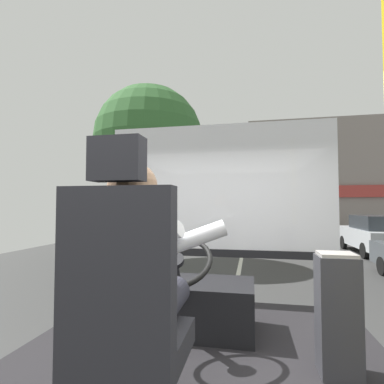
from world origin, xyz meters
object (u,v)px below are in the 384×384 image
Objects in this scene: parked_car_silver at (378,234)px; fare_box at (338,314)px; steering_console at (187,303)px; parked_car_red at (332,225)px; driver_seat at (126,316)px; parked_car_white at (310,220)px; bus_driver at (137,269)px.

fare_box is at bearing -111.72° from parked_car_silver.
steering_console reaches higher than parked_car_red.
parked_car_silver is (5.20, 11.20, -0.61)m from driver_seat.
parked_car_white reaches higher than parked_car_red.
driver_seat is at bearing -102.15° from parked_car_white.
parked_car_red is at bearing 76.22° from fare_box.
parked_car_red is (5.07, 17.19, -0.64)m from driver_seat.
steering_console is 0.26× the size of parked_car_white.
driver_seat is 22.52m from parked_car_white.
bus_driver is 0.75× the size of steering_console.
driver_seat is at bearing -106.44° from parked_car_red.
bus_driver is 22.41m from parked_car_white.
fare_box is (1.05, 0.65, -0.36)m from bus_driver.
bus_driver reaches higher than parked_car_red.
fare_box is (1.05, -0.45, 0.15)m from steering_console.
fare_box is 11.23m from parked_car_silver.
fare_box is at bearing 31.96° from bus_driver.
driver_seat is 17.94m from parked_car_red.
driver_seat is at bearing -143.52° from fare_box.
parked_car_silver is (5.20, 9.97, -0.27)m from steering_console.
driver_seat is 0.31× the size of parked_car_white.
steering_console is at bearing 90.00° from driver_seat.
steering_console is 11.25m from parked_car_silver.
parked_car_red is at bearing -86.00° from parked_car_white.
steering_console is 16.76m from parked_car_red.
fare_box is 16.91m from parked_car_red.
driver_seat is 1.77× the size of fare_box.
bus_driver reaches higher than parked_car_white.
parked_car_silver is 10.82m from parked_car_white.
fare_box is 21.55m from parked_car_white.
parked_car_silver is at bearing 64.85° from bus_driver.
driver_seat is 0.34× the size of parked_car_silver.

